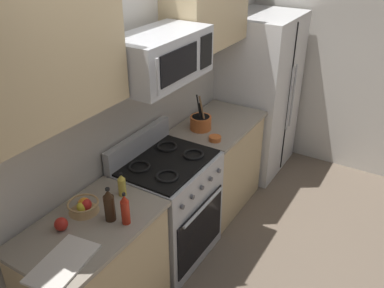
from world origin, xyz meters
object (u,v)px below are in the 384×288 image
at_px(prep_bowl, 215,138).
at_px(fruit_basket, 84,206).
at_px(range_oven, 168,208).
at_px(cutting_board, 63,263).
at_px(microwave, 160,57).
at_px(apple_loose, 61,224).
at_px(bottle_hot_sauce, 125,210).
at_px(refrigerator, 259,95).
at_px(utensil_crock, 201,122).
at_px(bottle_soy, 109,205).
at_px(bottle_oil, 122,185).

bearing_deg(prep_bowl, fruit_basket, 168.66).
bearing_deg(range_oven, cutting_board, -174.41).
distance_m(microwave, prep_bowl, 0.97).
xyz_separation_m(microwave, cutting_board, (-1.17, -0.14, -0.82)).
xyz_separation_m(apple_loose, cutting_board, (-0.20, -0.22, -0.03)).
relative_size(bottle_hot_sauce, prep_bowl, 2.07).
relative_size(range_oven, microwave, 1.41).
distance_m(refrigerator, microwave, 1.97).
xyz_separation_m(microwave, bottle_hot_sauce, (-0.72, -0.21, -0.73)).
distance_m(utensil_crock, apple_loose, 1.61).
bearing_deg(refrigerator, fruit_basket, 177.04).
bearing_deg(bottle_soy, refrigerator, 1.51).
bearing_deg(utensil_crock, apple_loose, 178.75).
height_order(refrigerator, utensil_crock, refrigerator).
height_order(range_oven, microwave, microwave).
height_order(fruit_basket, bottle_hot_sauce, bottle_hot_sauce).
height_order(utensil_crock, bottle_hot_sauce, utensil_crock).
bearing_deg(utensil_crock, microwave, -176.00).
height_order(microwave, fruit_basket, microwave).
bearing_deg(apple_loose, prep_bowl, -9.55).
distance_m(fruit_basket, bottle_oil, 0.29).
height_order(fruit_basket, apple_loose, fruit_basket).
relative_size(range_oven, cutting_board, 2.76).
distance_m(fruit_basket, bottle_hot_sauce, 0.31).
height_order(refrigerator, microwave, microwave).
height_order(apple_loose, cutting_board, apple_loose).
bearing_deg(apple_loose, refrigerator, -2.58).
bearing_deg(bottle_hot_sauce, prep_bowl, 2.05).
height_order(apple_loose, bottle_oil, bottle_oil).
relative_size(fruit_basket, cutting_board, 0.51).
relative_size(refrigerator, microwave, 2.25).
xyz_separation_m(refrigerator, prep_bowl, (-1.25, -0.13, 0.06)).
xyz_separation_m(range_oven, bottle_soy, (-0.74, -0.08, 0.54)).
height_order(refrigerator, apple_loose, refrigerator).
relative_size(apple_loose, bottle_soy, 0.35).
bearing_deg(apple_loose, microwave, -4.71).
bearing_deg(apple_loose, utensil_crock, -1.25).
distance_m(utensil_crock, prep_bowl, 0.25).
bearing_deg(cutting_board, apple_loose, 47.78).
distance_m(microwave, bottle_hot_sauce, 1.04).
bearing_deg(bottle_oil, cutting_board, -168.45).
relative_size(utensil_crock, fruit_basket, 1.68).
distance_m(bottle_oil, bottle_soy, 0.26).
bearing_deg(bottle_hot_sauce, cutting_board, 170.81).
relative_size(microwave, fruit_basket, 3.82).
relative_size(fruit_basket, bottle_hot_sauce, 0.91).
height_order(cutting_board, bottle_soy, bottle_soy).
bearing_deg(bottle_soy, microwave, 8.38).
relative_size(cutting_board, bottle_oil, 2.25).
distance_m(refrigerator, bottle_hot_sauce, 2.49).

